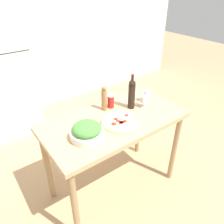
{
  "coord_description": "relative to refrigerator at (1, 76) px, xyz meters",
  "views": [
    {
      "loc": [
        -1.03,
        -1.37,
        2.08
      ],
      "look_at": [
        0.0,
        0.04,
        1.0
      ],
      "focal_mm": 35.0,
      "sensor_mm": 36.0,
      "label": 1
    }
  ],
  "objects": [
    {
      "name": "wine_bottle",
      "position": [
        0.85,
        -1.82,
        0.21
      ],
      "size": [
        0.07,
        0.07,
        0.36
      ],
      "color": "black",
      "rests_on": "prep_counter"
    },
    {
      "name": "ground_plane",
      "position": [
        0.59,
        -1.88,
        -0.89
      ],
      "size": [
        14.0,
        14.0,
        0.0
      ],
      "primitive_type": "plane",
      "color": "tan"
    },
    {
      "name": "homemade_pizza",
      "position": [
        0.58,
        -1.98,
        0.07
      ],
      "size": [
        0.35,
        0.35,
        0.04
      ],
      "color": "beige",
      "rests_on": "prep_counter"
    },
    {
      "name": "salt_canister",
      "position": [
        0.69,
        -1.69,
        0.12
      ],
      "size": [
        0.07,
        0.07,
        0.14
      ],
      "color": "#B2231E",
      "rests_on": "prep_counter"
    },
    {
      "name": "pepper_mill",
      "position": [
        0.61,
        -1.69,
        0.17
      ],
      "size": [
        0.05,
        0.05,
        0.26
      ],
      "color": "olive",
      "rests_on": "prep_counter"
    },
    {
      "name": "wall_back",
      "position": [
        0.59,
        0.4,
        0.41
      ],
      "size": [
        6.4,
        0.08,
        2.6
      ],
      "color": "silver",
      "rests_on": "ground_plane"
    },
    {
      "name": "refrigerator",
      "position": [
        0.0,
        0.0,
        0.0
      ],
      "size": [
        0.74,
        0.73,
        1.78
      ],
      "color": "silver",
      "rests_on": "ground_plane"
    },
    {
      "name": "wine_glass_near",
      "position": [
        0.96,
        -1.89,
        0.14
      ],
      "size": [
        0.07,
        0.07,
        0.13
      ],
      "color": "silver",
      "rests_on": "prep_counter"
    },
    {
      "name": "wine_glass_far",
      "position": [
        1.07,
        -1.82,
        0.13
      ],
      "size": [
        0.07,
        0.07,
        0.13
      ],
      "color": "silver",
      "rests_on": "prep_counter"
    },
    {
      "name": "salad_bowl",
      "position": [
        0.24,
        -1.98,
        0.11
      ],
      "size": [
        0.29,
        0.29,
        0.14
      ],
      "color": "silver",
      "rests_on": "prep_counter"
    },
    {
      "name": "prep_counter",
      "position": [
        0.59,
        -1.88,
        -0.07
      ],
      "size": [
        1.36,
        0.71,
        0.94
      ],
      "color": "tan",
      "rests_on": "ground_plane"
    }
  ]
}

